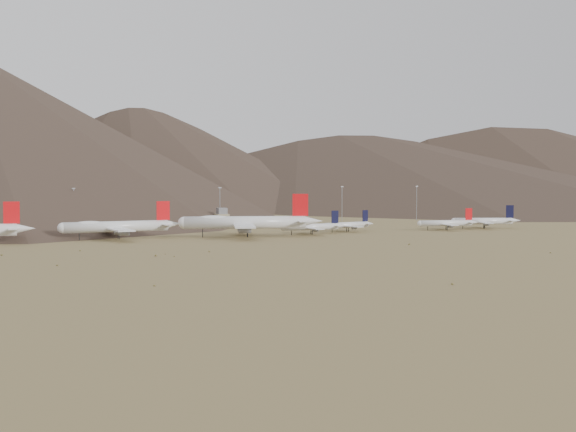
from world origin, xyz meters
name	(u,v)px	position (x,y,z in m)	size (l,w,h in m)	color
ground	(245,241)	(0.00, 0.00, 0.00)	(3000.00, 3000.00, 0.00)	#9D8851
mountain_ridge	(31,99)	(0.00, 900.00, 150.00)	(4400.00, 1000.00, 300.00)	#49372C
widebody_centre	(117,226)	(-56.79, 38.17, 6.74)	(65.90, 50.55, 19.56)	white
widebody_east	(246,222)	(9.88, 24.85, 8.03)	(75.63, 60.15, 23.30)	white
narrowbody_a	(312,227)	(51.39, 28.05, 4.29)	(40.10, 28.66, 13.23)	white
narrowbody_b	(348,225)	(80.14, 38.77, 4.05)	(37.43, 27.42, 12.49)	white
narrowbody_c	(447,223)	(142.18, 26.52, 4.29)	(39.62, 28.99, 13.20)	white
narrowbody_d	(485,221)	(172.64, 29.16, 4.75)	(42.12, 31.58, 14.63)	white
control_tower	(222,218)	(30.00, 120.00, 5.32)	(8.00, 8.00, 12.00)	tan
mast_west	(74,207)	(-64.62, 124.62, 14.20)	(2.00, 0.60, 25.70)	gray
mast_centre	(220,205)	(28.28, 118.86, 14.20)	(2.00, 0.60, 25.70)	gray
mast_east	(342,202)	(127.17, 134.37, 14.20)	(2.00, 0.60, 25.70)	gray
mast_far_east	(417,201)	(184.63, 124.51, 14.20)	(2.00, 0.60, 25.70)	gray
desert_scrub	(190,264)	(-57.83, -92.76, 0.32)	(427.54, 177.15, 0.90)	olive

